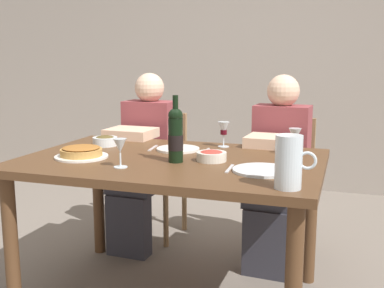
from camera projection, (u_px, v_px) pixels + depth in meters
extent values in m
cube|color=#A3998E|center=(261.00, 43.00, 4.55)|extent=(8.00, 0.10, 2.80)
cube|color=brown|center=(171.00, 162.00, 2.39)|extent=(1.50, 1.00, 0.04)
cylinder|color=brown|center=(11.00, 247.00, 2.28)|extent=(0.07, 0.07, 0.72)
cylinder|color=brown|center=(98.00, 199.00, 3.06)|extent=(0.07, 0.07, 0.72)
cylinder|color=brown|center=(310.00, 221.00, 2.65)|extent=(0.07, 0.07, 0.72)
cylinder|color=black|center=(176.00, 140.00, 2.28)|extent=(0.07, 0.07, 0.21)
sphere|color=black|center=(176.00, 116.00, 2.26)|extent=(0.07, 0.07, 0.07)
cylinder|color=black|center=(175.00, 104.00, 2.25)|extent=(0.03, 0.03, 0.09)
cylinder|color=black|center=(176.00, 142.00, 2.28)|extent=(0.07, 0.07, 0.08)
cylinder|color=silver|center=(289.00, 162.00, 1.82)|extent=(0.11, 0.11, 0.21)
cylinder|color=silver|center=(288.00, 172.00, 1.82)|extent=(0.10, 0.10, 0.13)
torus|color=silver|center=(307.00, 161.00, 1.79)|extent=(0.07, 0.01, 0.07)
cylinder|color=white|center=(82.00, 157.00, 2.40)|extent=(0.27, 0.27, 0.01)
cylinder|color=#C18E47|center=(81.00, 152.00, 2.40)|extent=(0.21, 0.21, 0.03)
ellipsoid|color=#9E6028|center=(81.00, 148.00, 2.39)|extent=(0.19, 0.19, 0.02)
cylinder|color=silver|center=(212.00, 156.00, 2.32)|extent=(0.15, 0.15, 0.04)
ellipsoid|color=#B2382D|center=(212.00, 153.00, 2.32)|extent=(0.12, 0.12, 0.03)
cylinder|color=silver|center=(105.00, 141.00, 2.72)|extent=(0.14, 0.14, 0.05)
ellipsoid|color=brown|center=(105.00, 138.00, 2.72)|extent=(0.12, 0.12, 0.03)
cylinder|color=silver|center=(223.00, 147.00, 2.69)|extent=(0.06, 0.06, 0.00)
cylinder|color=silver|center=(224.00, 141.00, 2.69)|extent=(0.01, 0.01, 0.06)
cone|color=silver|center=(224.00, 128.00, 2.67)|extent=(0.07, 0.07, 0.08)
cylinder|color=#470A14|center=(224.00, 132.00, 2.68)|extent=(0.04, 0.04, 0.03)
cylinder|color=silver|center=(121.00, 167.00, 2.19)|extent=(0.06, 0.06, 0.00)
cylinder|color=silver|center=(120.00, 160.00, 2.18)|extent=(0.01, 0.01, 0.07)
cone|color=silver|center=(120.00, 146.00, 2.17)|extent=(0.06, 0.06, 0.07)
cylinder|color=silver|center=(294.00, 155.00, 2.47)|extent=(0.06, 0.06, 0.00)
cylinder|color=silver|center=(294.00, 148.00, 2.46)|extent=(0.01, 0.01, 0.07)
cone|color=silver|center=(295.00, 135.00, 2.45)|extent=(0.07, 0.07, 0.07)
cylinder|color=#470A14|center=(295.00, 138.00, 2.45)|extent=(0.04, 0.04, 0.02)
cylinder|color=white|center=(178.00, 149.00, 2.60)|extent=(0.24, 0.24, 0.01)
cylinder|color=silver|center=(262.00, 170.00, 2.11)|extent=(0.27, 0.27, 0.01)
cube|color=silver|center=(153.00, 148.00, 2.64)|extent=(0.03, 0.16, 0.00)
cube|color=silver|center=(204.00, 151.00, 2.55)|extent=(0.01, 0.18, 0.00)
cube|color=silver|center=(297.00, 174.00, 2.06)|extent=(0.03, 0.18, 0.00)
cube|color=silver|center=(230.00, 169.00, 2.15)|extent=(0.02, 0.16, 0.00)
cube|color=#9E7A51|center=(153.00, 173.00, 3.34)|extent=(0.41, 0.41, 0.02)
cube|color=#9E7A51|center=(163.00, 139.00, 3.47)|extent=(0.36, 0.04, 0.40)
cylinder|color=#9E7A51|center=(121.00, 209.00, 3.28)|extent=(0.04, 0.04, 0.45)
cylinder|color=#9E7A51|center=(166.00, 215.00, 3.17)|extent=(0.04, 0.04, 0.45)
cylinder|color=#9E7A51|center=(143.00, 196.00, 3.60)|extent=(0.04, 0.04, 0.45)
cylinder|color=#9E7A51|center=(184.00, 200.00, 3.48)|extent=(0.04, 0.04, 0.45)
cube|color=#8E3D42|center=(150.00, 137.00, 3.26)|extent=(0.35, 0.21, 0.50)
sphere|color=beige|center=(149.00, 88.00, 3.20)|extent=(0.20, 0.20, 0.20)
cube|color=#33333D|center=(139.00, 179.00, 3.13)|extent=(0.32, 0.39, 0.14)
cube|color=#33333D|center=(129.00, 225.00, 3.04)|extent=(0.28, 0.13, 0.40)
cube|color=beige|center=(131.00, 133.00, 2.99)|extent=(0.30, 0.25, 0.06)
cube|color=#9E7A51|center=(281.00, 184.00, 3.05)|extent=(0.42, 0.42, 0.02)
cube|color=#9E7A51|center=(287.00, 147.00, 3.18)|extent=(0.36, 0.05, 0.40)
cylinder|color=#9E7A51|center=(248.00, 223.00, 3.00)|extent=(0.04, 0.04, 0.45)
cylinder|color=#9E7A51|center=(302.00, 230.00, 2.88)|extent=(0.04, 0.04, 0.45)
cylinder|color=#9E7A51|center=(260.00, 208.00, 3.31)|extent=(0.04, 0.04, 0.45)
cylinder|color=#9E7A51|center=(310.00, 214.00, 3.19)|extent=(0.04, 0.04, 0.45)
cube|color=#8E3D42|center=(281.00, 145.00, 2.97)|extent=(0.35, 0.22, 0.50)
sphere|color=beige|center=(283.00, 91.00, 2.91)|extent=(0.20, 0.20, 0.20)
cube|color=#33333D|center=(274.00, 191.00, 2.84)|extent=(0.33, 0.40, 0.14)
cube|color=#33333D|center=(267.00, 243.00, 2.75)|extent=(0.28, 0.14, 0.40)
cube|color=beige|center=(272.00, 141.00, 2.70)|extent=(0.30, 0.26, 0.06)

